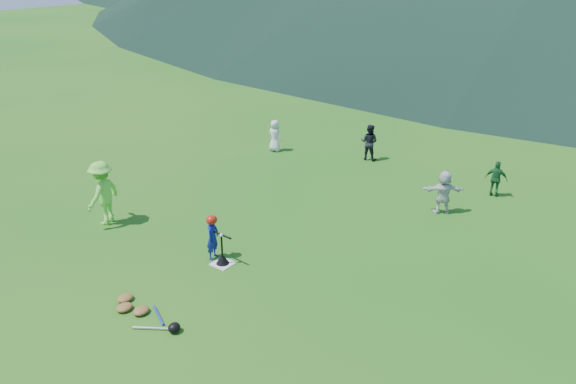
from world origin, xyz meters
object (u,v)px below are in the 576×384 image
at_px(home_plate, 223,264).
at_px(fielder_b, 369,142).
at_px(fielder_c, 496,179).
at_px(fielder_d, 444,192).
at_px(batter_child, 213,238).
at_px(fielder_a, 275,136).
at_px(equipment_pile, 141,311).
at_px(batting_tee, 223,259).
at_px(adult_coach, 103,193).

height_order(home_plate, fielder_b, fielder_b).
relative_size(fielder_c, fielder_d, 0.88).
xyz_separation_m(batter_child, fielder_d, (3.30, 5.41, 0.07)).
relative_size(batter_child, fielder_a, 0.94).
relative_size(fielder_d, equipment_pile, 0.66).
bearing_deg(batting_tee, home_plate, 0.00).
distance_m(fielder_a, batting_tee, 7.85).
bearing_deg(fielder_b, fielder_c, 163.75).
xyz_separation_m(home_plate, fielder_d, (2.94, 5.50, 0.59)).
bearing_deg(fielder_a, batting_tee, 112.53).
bearing_deg(fielder_a, fielder_d, 162.26).
relative_size(fielder_b, equipment_pile, 0.68).
bearing_deg(fielder_c, batting_tee, 54.24).
bearing_deg(fielder_b, batting_tee, 85.97).
height_order(fielder_c, batting_tee, fielder_c).
height_order(fielder_a, fielder_b, fielder_b).
bearing_deg(batter_child, fielder_a, 11.73).
distance_m(batter_child, equipment_pile, 2.50).
distance_m(fielder_d, equipment_pile, 8.40).
distance_m(home_plate, adult_coach, 3.94).
distance_m(adult_coach, fielder_b, 8.84).
height_order(home_plate, fielder_c, fielder_c).
bearing_deg(fielder_c, home_plate, 54.24).
bearing_deg(home_plate, batting_tee, 0.00).
height_order(fielder_a, equipment_pile, fielder_a).
height_order(batter_child, batting_tee, batter_child).
xyz_separation_m(adult_coach, fielder_b, (3.18, 8.24, -0.23)).
relative_size(batter_child, equipment_pile, 0.58).
height_order(fielder_d, equipment_pile, fielder_d).
relative_size(fielder_a, fielder_b, 0.91).
height_order(adult_coach, fielder_d, adult_coach).
bearing_deg(fielder_a, fielder_c, 178.30).
bearing_deg(batter_child, fielder_c, -43.94).
bearing_deg(fielder_a, adult_coach, 83.12).
distance_m(fielder_a, fielder_c, 7.51).
distance_m(fielder_c, fielder_d, 2.11).
bearing_deg(fielder_c, fielder_a, -4.74).
bearing_deg(equipment_pile, adult_coach, 150.93).
distance_m(batter_child, adult_coach, 3.52).
relative_size(batter_child, fielder_d, 0.88).
xyz_separation_m(adult_coach, fielder_d, (6.79, 5.71, -0.24)).
relative_size(adult_coach, batting_tee, 2.47).
height_order(adult_coach, fielder_c, adult_coach).
distance_m(home_plate, fielder_d, 6.26).
distance_m(home_plate, batting_tee, 0.12).
distance_m(fielder_d, batting_tee, 6.25).
bearing_deg(fielder_c, adult_coach, 36.16).
bearing_deg(home_plate, batter_child, 165.71).
bearing_deg(batting_tee, fielder_a, 118.69).
bearing_deg(fielder_a, equipment_pile, 105.95).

